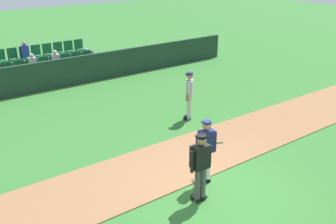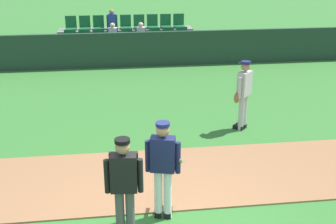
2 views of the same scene
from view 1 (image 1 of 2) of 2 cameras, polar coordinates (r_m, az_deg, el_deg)
name	(u,v)px [view 1 (image 1 of 2)]	position (r m, az deg, el deg)	size (l,w,h in m)	color
ground_plane	(211,189)	(10.33, 6.31, -11.09)	(80.00, 80.00, 0.00)	#33702D
infield_dirt_path	(171,163)	(11.44, 0.40, -7.36)	(28.00, 2.49, 0.03)	#936642
dugout_fence	(53,74)	(18.34, -16.27, 5.24)	(20.00, 0.16, 1.30)	#1E3828
stadium_bleachers	(42,71)	(19.70, -17.79, 5.70)	(5.55, 2.10, 1.90)	slate
batter_navy_jersey	(206,149)	(10.15, 5.52, -5.41)	(0.60, 0.80, 1.76)	white
umpire_home_plate	(200,164)	(9.39, 4.69, -7.55)	(0.59, 0.33, 1.76)	#4C4C4C
runner_grey_jersey	(189,94)	(14.10, 3.08, 2.58)	(0.55, 0.51, 1.76)	#B2B2B2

